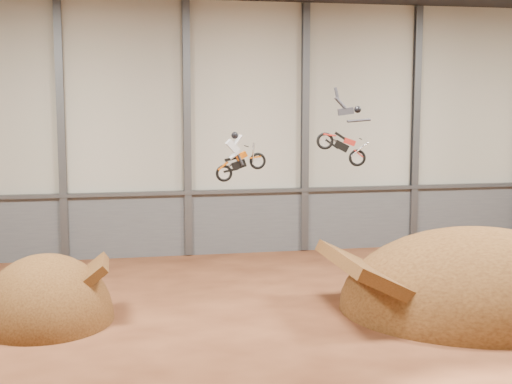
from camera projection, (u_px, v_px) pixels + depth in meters
floor at (321, 337)px, 26.07m from camera, size 40.00×40.00×0.00m
back_wall at (246, 129)px, 39.77m from camera, size 40.00×0.10×14.00m
lower_band_back at (247, 222)px, 40.34m from camera, size 39.80×0.18×3.50m
steel_rail at (247, 191)px, 39.96m from camera, size 39.80×0.35×0.20m
steel_column_1 at (61, 131)px, 37.65m from camera, size 0.40×0.36×13.90m
steel_column_2 at (187, 130)px, 38.93m from camera, size 0.40×0.36×13.90m
steel_column_3 at (305, 129)px, 40.21m from camera, size 0.40×0.36×13.90m
steel_column_4 at (416, 128)px, 41.50m from camera, size 0.40×0.36×13.90m
takeoff_ramp at (47, 321)px, 28.03m from camera, size 5.26×6.06×5.26m
landing_ramp at (477, 307)px, 29.79m from camera, size 11.59×10.25×6.69m
fmx_rider_a at (244, 151)px, 29.24m from camera, size 2.72×0.94×2.55m
fmx_rider_b at (338, 126)px, 29.23m from camera, size 3.84×1.62×3.57m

